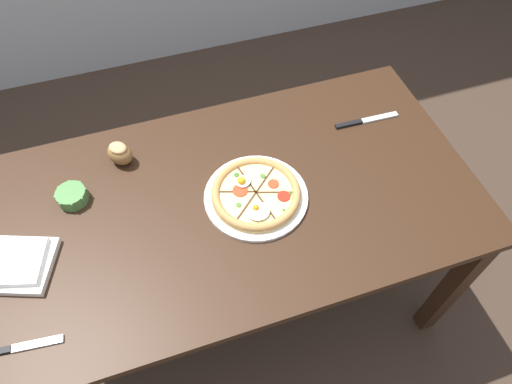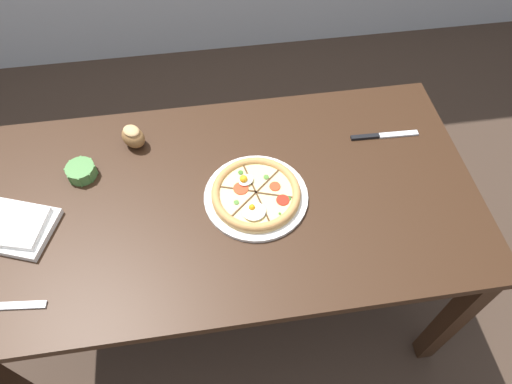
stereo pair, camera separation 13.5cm
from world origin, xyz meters
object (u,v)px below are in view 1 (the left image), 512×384
knife_main (366,120)px  pizza (256,194)px  dining_table (222,218)px  napkin_folded (14,264)px  ramekin_bowl (72,196)px  bread_piece_near (120,153)px  knife_spare (18,348)px

knife_main → pizza: bearing=-155.9°
dining_table → pizza: bearing=-11.5°
dining_table → napkin_folded: napkin_folded is taller
napkin_folded → pizza: bearing=1.0°
ramekin_bowl → napkin_folded: size_ratio=0.39×
pizza → knife_main: pizza is taller
bread_piece_near → ramekin_bowl: bearing=-147.0°
dining_table → napkin_folded: 0.60m
ramekin_bowl → knife_spare: size_ratio=0.45×
pizza → bread_piece_near: size_ratio=3.00×
ramekin_bowl → bread_piece_near: (0.16, 0.11, 0.02)m
pizza → napkin_folded: pizza is taller
bread_piece_near → knife_spare: size_ratio=0.49×
ramekin_bowl → knife_spare: 0.44m
ramekin_bowl → knife_spare: (-0.17, -0.41, -0.02)m
dining_table → knife_main: bearing=16.3°
napkin_folded → ramekin_bowl: bearing=46.5°
ramekin_bowl → knife_main: (0.98, 0.02, -0.02)m
knife_spare → ramekin_bowl: bearing=73.1°
pizza → ramekin_bowl: size_ratio=3.29×
napkin_folded → knife_spare: napkin_folded is taller
ramekin_bowl → bread_piece_near: bread_piece_near is taller
knife_main → napkin_folded: bearing=-168.3°
napkin_folded → bread_piece_near: bread_piece_near is taller
ramekin_bowl → napkin_folded: 0.24m
dining_table → knife_main: (0.56, 0.16, 0.10)m
bread_piece_near → napkin_folded: bearing=-139.4°
ramekin_bowl → napkin_folded: (-0.17, -0.18, -0.00)m
bread_piece_near → knife_main: (0.82, -0.08, -0.04)m
knife_main → knife_spare: size_ratio=1.08×
bread_piece_near → knife_spare: (-0.33, -0.51, -0.04)m
napkin_folded → bread_piece_near: size_ratio=2.34×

